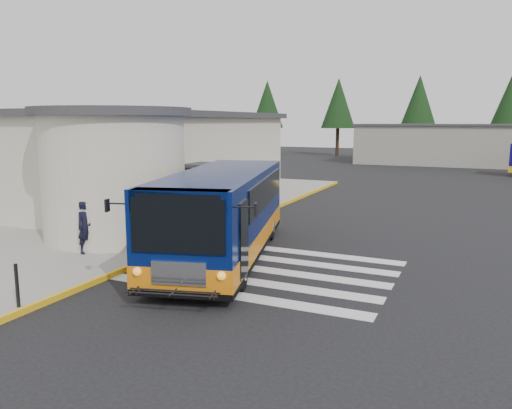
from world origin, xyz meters
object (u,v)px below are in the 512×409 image
at_px(pedestrian_a, 86,227).
at_px(bollard, 17,286).
at_px(transit_bus, 223,217).
at_px(pedestrian_b, 67,220).

height_order(pedestrian_a, bollard, pedestrian_a).
height_order(transit_bus, pedestrian_a, transit_bus).
bearing_deg(transit_bus, pedestrian_b, -178.86).
relative_size(pedestrian_b, bollard, 1.80).
relative_size(pedestrian_a, pedestrian_b, 0.93).
bearing_deg(pedestrian_a, transit_bus, -56.07).
bearing_deg(bollard, transit_bus, 71.69).
xyz_separation_m(pedestrian_a, bollard, (2.04, -4.44, -0.35)).
xyz_separation_m(transit_bus, pedestrian_a, (-4.13, -1.86, -0.34)).
xyz_separation_m(pedestrian_b, bollard, (3.19, -4.76, -0.42)).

